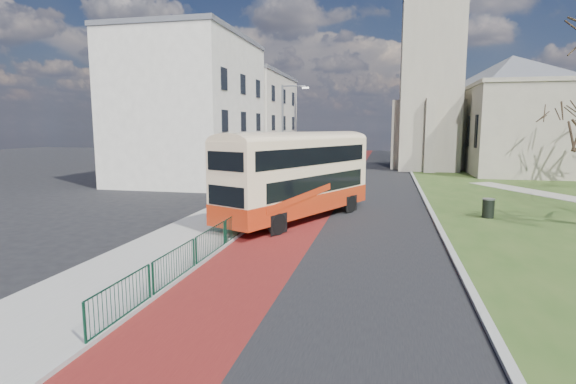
# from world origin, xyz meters

# --- Properties ---
(ground) EXTENTS (160.00, 160.00, 0.00)m
(ground) POSITION_xyz_m (0.00, 0.00, 0.00)
(ground) COLOR black
(ground) RESTS_ON ground
(road_carriageway) EXTENTS (9.00, 120.00, 0.01)m
(road_carriageway) POSITION_xyz_m (1.50, 20.00, 0.01)
(road_carriageway) COLOR black
(road_carriageway) RESTS_ON ground
(bus_lane) EXTENTS (3.40, 120.00, 0.01)m
(bus_lane) POSITION_xyz_m (-1.20, 20.00, 0.01)
(bus_lane) COLOR #591414
(bus_lane) RESTS_ON ground
(pavement_west) EXTENTS (4.00, 120.00, 0.12)m
(pavement_west) POSITION_xyz_m (-5.00, 20.00, 0.06)
(pavement_west) COLOR gray
(pavement_west) RESTS_ON ground
(kerb_west) EXTENTS (0.25, 120.00, 0.13)m
(kerb_west) POSITION_xyz_m (-3.00, 20.00, 0.07)
(kerb_west) COLOR #999993
(kerb_west) RESTS_ON ground
(kerb_east) EXTENTS (0.25, 80.00, 0.13)m
(kerb_east) POSITION_xyz_m (6.10, 22.00, 0.07)
(kerb_east) COLOR #999993
(kerb_east) RESTS_ON ground
(pedestrian_railing) EXTENTS (0.07, 24.00, 1.12)m
(pedestrian_railing) POSITION_xyz_m (-2.95, 4.00, 0.55)
(pedestrian_railing) COLOR #0D3925
(pedestrian_railing) RESTS_ON ground
(gothic_church) EXTENTS (16.38, 18.00, 40.00)m
(gothic_church) POSITION_xyz_m (12.56, 38.00, 13.13)
(gothic_church) COLOR gray
(gothic_church) RESTS_ON ground
(street_block_near) EXTENTS (10.30, 14.30, 13.00)m
(street_block_near) POSITION_xyz_m (-14.00, 22.00, 6.51)
(street_block_near) COLOR beige
(street_block_near) RESTS_ON ground
(street_block_far) EXTENTS (10.30, 16.30, 11.50)m
(street_block_far) POSITION_xyz_m (-14.00, 38.00, 5.76)
(street_block_far) COLOR #BCB29F
(street_block_far) RESTS_ON ground
(streetlamp) EXTENTS (2.13, 0.18, 8.00)m
(streetlamp) POSITION_xyz_m (-4.35, 18.00, 4.59)
(streetlamp) COLOR gray
(streetlamp) RESTS_ON pavement_west
(bus) EXTENTS (6.67, 10.80, 4.48)m
(bus) POSITION_xyz_m (-1.04, 6.76, 2.56)
(bus) COLOR #AE2C10
(bus) RESTS_ON ground
(litter_bin) EXTENTS (0.78, 0.78, 1.06)m
(litter_bin) POSITION_xyz_m (8.96, 9.47, 0.57)
(litter_bin) COLOR black
(litter_bin) RESTS_ON grass_green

